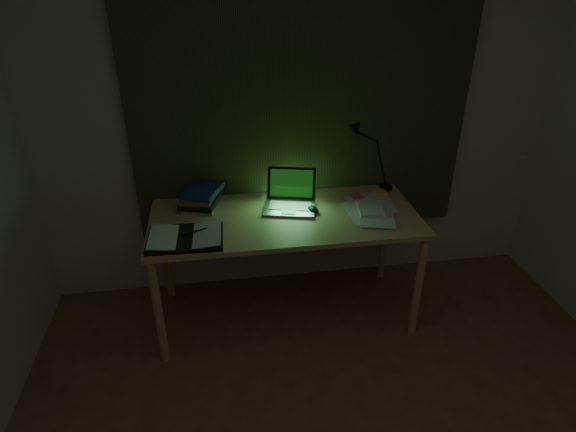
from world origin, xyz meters
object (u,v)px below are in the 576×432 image
(book_stack, at_px, (201,197))
(loose_papers, at_px, (362,208))
(open_textbook, at_px, (185,237))
(laptop, at_px, (290,193))
(desk, at_px, (285,267))
(desk_lamp, at_px, (389,154))

(book_stack, relative_size, loose_papers, 0.70)
(open_textbook, bearing_deg, laptop, 25.16)
(desk, height_order, book_stack, book_stack)
(book_stack, bearing_deg, desk, -22.72)
(laptop, distance_m, desk_lamp, 0.74)
(desk, bearing_deg, book_stack, 157.28)
(laptop, distance_m, open_textbook, 0.70)
(desk, bearing_deg, open_textbook, -162.19)
(desk, relative_size, book_stack, 6.45)
(loose_papers, distance_m, desk_lamp, 0.44)
(desk, distance_m, book_stack, 0.71)
(desk, distance_m, loose_papers, 0.63)
(book_stack, distance_m, desk_lamp, 1.27)
(desk_lamp, bearing_deg, desk, -154.03)
(desk, bearing_deg, loose_papers, 2.37)
(desk, relative_size, loose_papers, 4.48)
(laptop, bearing_deg, loose_papers, 5.85)
(loose_papers, bearing_deg, open_textbook, -169.00)
(open_textbook, xyz_separation_m, desk_lamp, (1.34, 0.48, 0.23))
(book_stack, height_order, desk_lamp, desk_lamp)
(open_textbook, relative_size, desk_lamp, 0.83)
(open_textbook, relative_size, loose_papers, 1.14)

